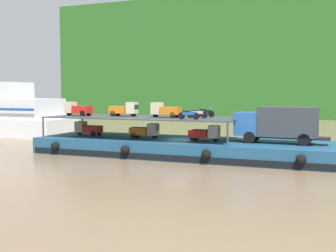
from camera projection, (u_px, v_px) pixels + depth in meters
The scene contains 14 objects.
ground_plane at pixel (181, 155), 39.43m from camera, with size 400.00×400.00×0.00m, color #7F664C.
hillside_far_bank at pixel (282, 50), 106.92m from camera, with size 112.61×30.61×29.38m.
cargo_barge at pixel (181, 147), 39.34m from camera, with size 27.40×8.38×1.50m.
covered_lorry at pixel (278, 123), 36.18m from camera, with size 7.92×2.53×3.10m.
cargo_rack at pixel (143, 118), 40.57m from camera, with size 18.20×6.96×2.00m.
mini_truck_lower_stern at pixel (88, 128), 43.16m from camera, with size 2.75×1.22×1.38m.
mini_truck_lower_aft at pixel (145, 131), 40.59m from camera, with size 2.78×1.26×1.38m.
mini_truck_lower_mid at pixel (205, 133), 38.07m from camera, with size 2.74×1.20×1.38m.
mini_truck_upper_stern at pixel (77, 109), 42.48m from camera, with size 2.76×1.23×1.38m.
mini_truck_upper_mid at pixel (124, 109), 41.59m from camera, with size 2.77×1.25×1.38m.
mini_truck_upper_fore at pixel (165, 110), 39.59m from camera, with size 2.75×1.21×1.38m.
motorcycle_upper_port at pixel (189, 114), 36.65m from camera, with size 1.90×0.55×0.87m.
motorcycle_upper_centre at pixel (197, 113), 38.55m from camera, with size 1.90×0.55×0.87m.
motorcycle_upper_stbd at pixel (205, 112), 40.44m from camera, with size 1.90×0.55×0.87m.
Camera 1 is at (13.39, -36.75, 5.78)m, focal length 45.60 mm.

